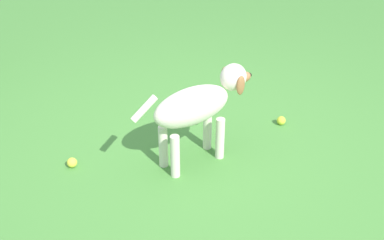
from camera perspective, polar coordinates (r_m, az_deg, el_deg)
ground at (r=3.15m, az=1.41°, el=-4.27°), size 14.00×14.00×0.00m
dog at (r=2.91m, az=0.85°, el=1.82°), size 0.38×0.87×0.61m
tennis_ball_0 at (r=3.53m, az=10.85°, el=-0.07°), size 0.07×0.07×0.07m
tennis_ball_1 at (r=3.12m, az=-14.46°, el=-5.06°), size 0.07×0.07×0.07m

